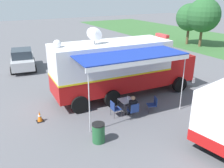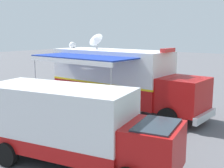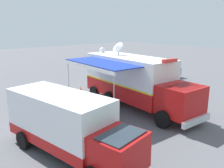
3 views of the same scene
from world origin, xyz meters
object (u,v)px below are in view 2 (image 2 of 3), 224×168
(water_bottle, at_px, (83,101))
(car_behind_truck, at_px, (134,72))
(folding_chair_beside_table, at_px, (69,105))
(folding_chair_at_table, at_px, (71,110))
(folding_table, at_px, (82,104))
(support_truck, at_px, (72,126))
(trash_bin, at_px, (23,108))
(traffic_cone, at_px, (44,97))
(seated_responder, at_px, (73,107))
(folding_chair_spare_by_truck, at_px, (92,114))
(command_truck, at_px, (121,78))

(water_bottle, xyz_separation_m, car_behind_truck, (-11.16, -3.54, 0.05))
(water_bottle, relative_size, folding_chair_beside_table, 0.26)
(folding_chair_at_table, distance_m, car_behind_truck, 12.46)
(folding_table, relative_size, support_truck, 0.12)
(folding_table, bearing_deg, folding_chair_beside_table, -82.67)
(folding_chair_at_table, distance_m, trash_bin, 2.75)
(folding_chair_at_table, bearing_deg, traffic_cone, -115.66)
(seated_responder, relative_size, trash_bin, 1.37)
(folding_chair_spare_by_truck, relative_size, seated_responder, 0.70)
(command_truck, xyz_separation_m, car_behind_truck, (-8.98, -4.51, -1.06))
(folding_chair_at_table, bearing_deg, trash_bin, -68.55)
(folding_chair_spare_by_truck, relative_size, car_behind_truck, 0.20)
(support_truck, relative_size, car_behind_truck, 1.59)
(water_bottle, bearing_deg, seated_responder, -12.46)
(folding_chair_spare_by_truck, relative_size, trash_bin, 0.96)
(folding_chair_at_table, bearing_deg, command_truck, 159.60)
(command_truck, height_order, folding_table, command_truck)
(folding_chair_beside_table, relative_size, support_truck, 0.12)
(folding_chair_at_table, distance_m, seated_responder, 0.23)
(folding_chair_at_table, relative_size, trash_bin, 0.96)
(support_truck, xyz_separation_m, car_behind_truck, (-15.82, -7.09, -0.51))
(water_bottle, xyz_separation_m, folding_chair_at_table, (0.82, -0.15, -0.32))
(water_bottle, relative_size, folding_chair_spare_by_truck, 0.26)
(folding_chair_beside_table, relative_size, car_behind_truck, 0.20)
(command_truck, bearing_deg, car_behind_truck, -153.34)
(folding_chair_at_table, bearing_deg, seated_responder, 176.53)
(folding_table, distance_m, traffic_cone, 4.68)
(traffic_cone, bearing_deg, support_truck, 53.70)
(seated_responder, height_order, car_behind_truck, car_behind_truck)
(folding_table, distance_m, car_behind_truck, 11.72)
(car_behind_truck, bearing_deg, trash_bin, 3.67)
(water_bottle, bearing_deg, folding_chair_beside_table, -81.65)
(folding_chair_beside_table, bearing_deg, support_truck, 44.62)
(traffic_cone, bearing_deg, car_behind_truck, 174.20)
(support_truck, bearing_deg, folding_table, -142.04)
(seated_responder, bearing_deg, folding_table, 173.13)
(command_truck, relative_size, water_bottle, 42.95)
(water_bottle, xyz_separation_m, traffic_cone, (-1.29, -4.55, -0.55))
(folding_table, xyz_separation_m, support_truck, (4.63, 3.61, 0.71))
(folding_chair_at_table, height_order, support_truck, support_truck)
(command_truck, xyz_separation_m, folding_chair_spare_by_truck, (2.90, 0.26, -1.43))
(water_bottle, relative_size, folding_chair_at_table, 0.26)
(water_bottle, bearing_deg, command_truck, 156.11)
(water_bottle, relative_size, traffic_cone, 0.39)
(support_truck, bearing_deg, car_behind_truck, -155.87)
(command_truck, bearing_deg, seated_responder, -21.45)
(command_truck, bearing_deg, folding_table, -25.09)
(seated_responder, height_order, support_truck, support_truck)
(folding_chair_beside_table, bearing_deg, folding_chair_at_table, 47.92)
(support_truck, bearing_deg, seated_responder, -137.48)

